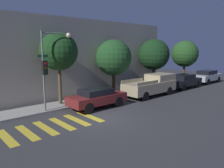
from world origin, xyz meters
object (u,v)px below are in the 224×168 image
object	(u,v)px
sedan_far_end	(207,76)
tree_far_end	(154,55)
tree_near_corner	(59,52)
sedan_middle	(184,81)
sedan_near_corner	(97,97)
traffic_light_pole	(50,60)
tree_midblock	(114,58)
tree_behind_truck	(185,54)
pickup_truck	(152,85)

from	to	relation	value
sedan_far_end	tree_far_end	size ratio (longest dim) A/B	0.87
tree_near_corner	sedan_middle	bearing A→B (deg)	-10.17
sedan_near_corner	sedan_middle	world-z (taller)	sedan_middle
traffic_light_pole	tree_far_end	world-z (taller)	traffic_light_pole
tree_far_end	sedan_middle	bearing A→B (deg)	-48.05
tree_near_corner	tree_midblock	bearing A→B (deg)	0.00
sedan_middle	traffic_light_pole	bearing A→B (deg)	175.02
tree_midblock	tree_far_end	distance (m)	5.80
tree_midblock	tree_behind_truck	size ratio (longest dim) A/B	0.97
pickup_truck	tree_near_corner	xyz separation A→B (m)	(-7.91, 2.39, 3.05)
traffic_light_pole	sedan_middle	distance (m)	14.88
sedan_middle	sedan_far_end	distance (m)	5.44
sedan_middle	pickup_truck	bearing A→B (deg)	180.00
tree_far_end	sedan_far_end	bearing A→B (deg)	-17.49
sedan_far_end	sedan_near_corner	bearing A→B (deg)	-180.00
traffic_light_pole	sedan_middle	world-z (taller)	traffic_light_pole
tree_near_corner	tree_behind_truck	distance (m)	17.43
sedan_middle	tree_far_end	bearing A→B (deg)	131.95
pickup_truck	sedan_far_end	world-z (taller)	pickup_truck
sedan_middle	tree_far_end	world-z (taller)	tree_far_end
pickup_truck	sedan_middle	bearing A→B (deg)	-0.00
traffic_light_pole	sedan_far_end	distance (m)	20.24
sedan_middle	tree_near_corner	bearing A→B (deg)	169.83
sedan_middle	tree_midblock	distance (m)	8.71
traffic_light_pole	sedan_middle	bearing A→B (deg)	-4.98
sedan_near_corner	pickup_truck	size ratio (longest dim) A/B	0.80
tree_midblock	tree_near_corner	bearing A→B (deg)	180.00
sedan_middle	sedan_far_end	bearing A→B (deg)	0.00
sedan_far_end	tree_behind_truck	bearing A→B (deg)	119.60
sedan_near_corner	pickup_truck	distance (m)	6.27
traffic_light_pole	sedan_far_end	xyz separation A→B (m)	(20.02, -1.27, -2.67)
sedan_near_corner	tree_midblock	xyz separation A→B (m)	(3.75, 2.39, 2.65)
sedan_far_end	traffic_light_pole	bearing A→B (deg)	176.37
sedan_near_corner	tree_far_end	size ratio (longest dim) A/B	0.83
sedan_far_end	tree_near_corner	world-z (taller)	tree_near_corner
sedan_near_corner	tree_midblock	size ratio (longest dim) A/B	0.86
sedan_middle	tree_near_corner	distance (m)	13.93
tree_midblock	traffic_light_pole	bearing A→B (deg)	-170.39
traffic_light_pole	tree_behind_truck	size ratio (longest dim) A/B	1.04
sedan_middle	sedan_far_end	xyz separation A→B (m)	(5.44, 0.00, 0.02)
pickup_truck	tree_near_corner	world-z (taller)	tree_near_corner
tree_midblock	tree_behind_truck	bearing A→B (deg)	0.00
tree_far_end	tree_behind_truck	xyz separation A→B (m)	(6.24, 0.00, -0.04)
sedan_near_corner	sedan_far_end	world-z (taller)	sedan_far_end
sedan_middle	tree_behind_truck	size ratio (longest dim) A/B	0.88
sedan_far_end	tree_far_end	bearing A→B (deg)	162.51
tree_midblock	tree_far_end	world-z (taller)	tree_far_end
traffic_light_pole	sedan_far_end	world-z (taller)	traffic_light_pole
sedan_middle	tree_behind_truck	distance (m)	5.46
tree_near_corner	tree_behind_truck	xyz separation A→B (m)	(17.43, 0.00, -0.49)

